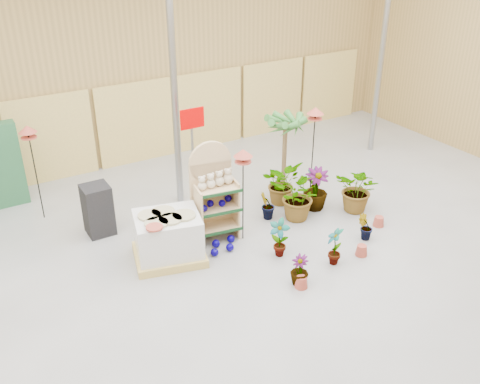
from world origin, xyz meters
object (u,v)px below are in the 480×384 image
Objects in this scene: display_shelf at (213,195)px; potted_plant_2 at (296,197)px; bird_table_front at (243,156)px; pallet_stack at (168,238)px.

potted_plant_2 is (1.70, -0.30, -0.36)m from display_shelf.
display_shelf reaches higher than potted_plant_2.
potted_plant_2 is (1.28, 0.07, -1.19)m from bird_table_front.
bird_table_front is (1.47, -0.11, 1.27)m from pallet_stack.
display_shelf is 1.17m from pallet_stack.
display_shelf is 1.00m from bird_table_front.
display_shelf is 1.04× the size of bird_table_front.
pallet_stack is at bearing -157.13° from display_shelf.
bird_table_front is 1.79× the size of potted_plant_2.
potted_plant_2 is at bearing -1.06° from display_shelf.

